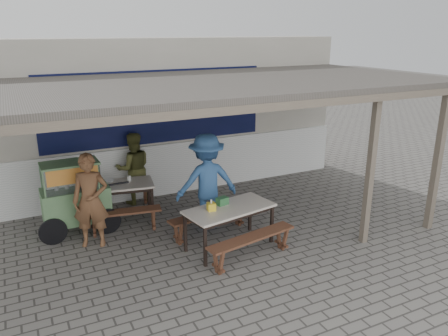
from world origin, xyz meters
TOP-DOWN VIEW (x-y plane):
  - ground at (0.00, 0.00)m, footprint 60.00×60.00m
  - back_wall at (-0.00, 3.58)m, footprint 9.00×1.28m
  - warung_roof at (0.02, 0.90)m, footprint 9.00×4.21m
  - table_left at (-1.33, 2.04)m, footprint 1.40×0.94m
  - bench_left_street at (-1.45, 1.35)m, footprint 1.42×0.51m
  - bench_left_wall at (-1.22, 2.72)m, footprint 1.42×0.51m
  - table_right at (0.08, -0.01)m, footprint 1.66×0.99m
  - bench_right_street at (0.19, -0.61)m, footprint 1.68×0.57m
  - bench_right_wall at (-0.03, 0.60)m, footprint 1.68×0.57m
  - vendor_cart at (-2.24, 1.78)m, footprint 1.74×0.70m
  - patron_street_side at (-2.05, 1.12)m, footprint 0.72×0.59m
  - patron_wall_side at (-0.86, 2.75)m, footprint 0.83×0.68m
  - patron_right_table at (0.08, 0.94)m, footprint 1.27×0.82m
  - tissue_box at (-0.26, 0.02)m, footprint 0.15×0.15m
  - donation_box at (0.02, 0.16)m, footprint 0.22×0.17m
  - condiment_jar at (-1.12, 2.16)m, footprint 0.08×0.08m
  - condiment_bowl at (-1.51, 2.21)m, footprint 0.23×0.23m

SIDE VIEW (x-z plane):
  - ground at x=0.00m, z-range 0.00..0.00m
  - bench_left_street at x=-1.45m, z-range 0.11..0.56m
  - bench_left_wall at x=-1.22m, z-range 0.11..0.56m
  - bench_right_street at x=0.19m, z-range 0.12..0.57m
  - bench_right_wall at x=-0.03m, z-range 0.12..0.57m
  - table_left at x=-1.33m, z-range 0.30..1.05m
  - table_right at x=0.08m, z-range 0.30..1.05m
  - vendor_cart at x=-2.24m, z-range 0.06..1.45m
  - condiment_bowl at x=-1.51m, z-range 0.75..0.80m
  - patron_wall_side at x=-0.86m, z-range 0.00..1.59m
  - condiment_jar at x=-1.12m, z-range 0.75..0.84m
  - tissue_box at x=-0.26m, z-range 0.75..0.88m
  - donation_box at x=0.02m, z-range 0.75..0.88m
  - patron_street_side at x=-2.05m, z-range 0.00..1.68m
  - patron_right_table at x=0.08m, z-range 0.00..1.85m
  - back_wall at x=0.00m, z-range -0.03..3.47m
  - warung_roof at x=0.02m, z-range 1.31..4.12m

